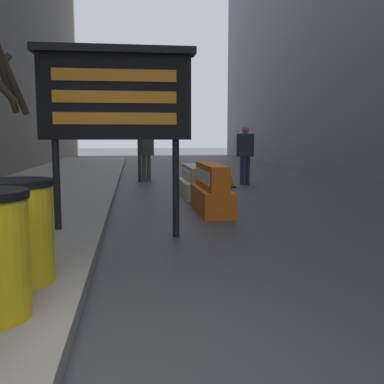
{
  "coord_description": "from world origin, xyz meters",
  "views": [
    {
      "loc": [
        0.44,
        -2.15,
        1.46
      ],
      "look_at": [
        1.45,
        5.41,
        0.53
      ],
      "focal_mm": 42.0,
      "sensor_mm": 36.0,
      "label": 1
    }
  ],
  "objects": [
    {
      "name": "traffic_cone_mid",
      "position": [
        2.72,
        9.42,
        0.37
      ],
      "size": [
        0.42,
        0.42,
        0.75
      ],
      "color": "black",
      "rests_on": "ground_plane"
    },
    {
      "name": "pedestrian_passerby",
      "position": [
        3.89,
        11.35,
        1.07
      ],
      "size": [
        0.56,
        0.48,
        1.82
      ],
      "rotation": [
        0.0,
        0.0,
        2.64
      ],
      "color": "#23283D",
      "rests_on": "ground_plane"
    },
    {
      "name": "message_board",
      "position": [
        0.22,
        4.36,
        2.03
      ],
      "size": [
        2.24,
        0.36,
        2.71
      ],
      "color": "black",
      "rests_on": "ground_plane"
    },
    {
      "name": "pedestrian_worker",
      "position": [
        0.91,
        13.02,
        1.04
      ],
      "size": [
        0.51,
        0.38,
        1.76
      ],
      "rotation": [
        0.0,
        0.0,
        3.38
      ],
      "color": "#514C42",
      "rests_on": "ground_plane"
    },
    {
      "name": "jersey_barrier_orange_far",
      "position": [
        1.97,
        6.44,
        0.42
      ],
      "size": [
        0.56,
        1.96,
        0.95
      ],
      "color": "orange",
      "rests_on": "ground_plane"
    },
    {
      "name": "traffic_light_near_curb",
      "position": [
        0.67,
        12.55,
        3.02
      ],
      "size": [
        0.28,
        0.44,
        4.17
      ],
      "color": "#2D2D30",
      "rests_on": "ground_plane"
    },
    {
      "name": "barrel_drum_back",
      "position": [
        -0.62,
        1.98,
        0.62
      ],
      "size": [
        0.71,
        0.71,
        0.93
      ],
      "color": "yellow",
      "rests_on": "sidewalk_left"
    },
    {
      "name": "jersey_barrier_cream",
      "position": [
        1.97,
        8.99,
        0.33
      ],
      "size": [
        0.63,
        2.1,
        0.76
      ],
      "color": "beige",
      "rests_on": "ground_plane"
    },
    {
      "name": "traffic_cone_near",
      "position": [
        2.46,
        9.85,
        0.34
      ],
      "size": [
        0.39,
        0.39,
        0.7
      ],
      "color": "black",
      "rests_on": "ground_plane"
    },
    {
      "name": "traffic_cone_far",
      "position": [
        3.24,
        10.74,
        0.35
      ],
      "size": [
        0.4,
        0.4,
        0.71
      ],
      "color": "black",
      "rests_on": "ground_plane"
    }
  ]
}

